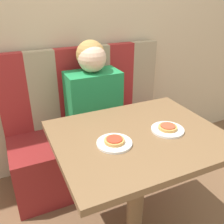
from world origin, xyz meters
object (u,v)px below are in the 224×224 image
plate_right (167,130)px  pizza_right (168,127)px  plate_left (114,143)px  pizza_left (114,140)px  person (93,90)px

plate_right → pizza_right: size_ratio=1.75×
plate_left → pizza_left: pizza_left is taller
plate_right → person: bearing=102.5°
plate_right → plate_left: bearing=180.0°
plate_right → pizza_left: bearing=180.0°
plate_left → person: bearing=77.5°
plate_left → pizza_right: (0.31, 0.00, 0.02)m
pizza_left → person: bearing=77.5°
pizza_left → pizza_right: 0.31m
plate_left → pizza_left: (0.00, 0.00, 0.02)m
plate_left → pizza_right: pizza_right is taller
person → plate_right: size_ratio=4.01×
person → pizza_right: (0.16, -0.71, 0.01)m
plate_left → pizza_left: size_ratio=1.75×
person → pizza_right: size_ratio=7.02×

